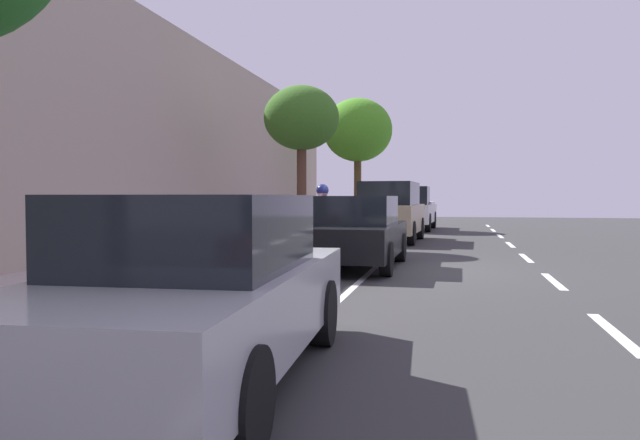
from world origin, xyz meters
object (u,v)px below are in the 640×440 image
at_px(parked_suv_tan_second, 390,211).
at_px(street_tree_mid_block, 302,120).
at_px(parked_sedan_silver_far, 196,290).
at_px(street_tree_near_cyclist, 358,131).
at_px(parked_pickup_white_nearest, 411,210).
at_px(parked_sedan_black_mid, 356,232).
at_px(cyclist_with_backpack, 321,215).
at_px(fire_hydrant, 136,277).
at_px(bicycle_at_curb, 327,250).

relative_size(parked_suv_tan_second, street_tree_mid_block, 1.04).
bearing_deg(parked_sedan_silver_far, street_tree_near_cyclist, -84.34).
xyz_separation_m(parked_pickup_white_nearest, parked_suv_tan_second, (0.19, 7.34, 0.13)).
relative_size(parked_sedan_black_mid, parked_sedan_silver_far, 0.99).
xyz_separation_m(cyclist_with_backpack, street_tree_mid_block, (1.55, -4.41, 2.67)).
bearing_deg(fire_hydrant, street_tree_mid_block, -85.53).
relative_size(street_tree_mid_block, fire_hydrant, 5.48).
distance_m(parked_pickup_white_nearest, street_tree_mid_block, 10.96).
bearing_deg(street_tree_near_cyclist, parked_suv_tan_second, 106.40).
xyz_separation_m(bicycle_at_curb, street_tree_near_cyclist, (1.77, -15.65, 4.20)).
distance_m(bicycle_at_curb, fire_hydrant, 6.43).
distance_m(parked_suv_tan_second, bicycle_at_curb, 7.82).
relative_size(parked_sedan_black_mid, fire_hydrant, 5.27).
distance_m(parked_suv_tan_second, street_tree_near_cyclist, 8.94).
distance_m(parked_suv_tan_second, cyclist_with_backpack, 7.38).
distance_m(parked_sedan_black_mid, parked_sedan_silver_far, 8.22).
relative_size(parked_pickup_white_nearest, fire_hydrant, 6.39).
height_order(parked_sedan_black_mid, parked_sedan_silver_far, same).
bearing_deg(parked_sedan_silver_far, parked_sedan_black_mid, -90.15).
bearing_deg(parked_sedan_black_mid, street_tree_mid_block, -63.07).
relative_size(cyclist_with_backpack, street_tree_near_cyclist, 0.30).
xyz_separation_m(bicycle_at_curb, cyclist_with_backpack, (0.22, -0.44, 0.72)).
height_order(cyclist_with_backpack, street_tree_mid_block, street_tree_mid_block).
xyz_separation_m(parked_sedan_black_mid, street_tree_near_cyclist, (2.37, -15.46, 3.83)).
xyz_separation_m(bicycle_at_curb, street_tree_mid_block, (1.77, -4.85, 3.39)).
relative_size(bicycle_at_curb, street_tree_mid_block, 0.37).
bearing_deg(cyclist_with_backpack, bicycle_at_curb, 116.69).
distance_m(parked_sedan_silver_far, bicycle_at_curb, 8.06).
distance_m(street_tree_near_cyclist, fire_hydrant, 22.38).
bearing_deg(parked_sedan_black_mid, parked_suv_tan_second, -89.61).
bearing_deg(street_tree_near_cyclist, cyclist_with_backpack, 95.82).
relative_size(parked_pickup_white_nearest, parked_sedan_black_mid, 1.21).
bearing_deg(street_tree_mid_block, bicycle_at_curb, 110.06).
bearing_deg(fire_hydrant, parked_sedan_silver_far, 131.35).
xyz_separation_m(street_tree_near_cyclist, fire_hydrant, (-0.88, 22.01, -3.99)).
height_order(parked_pickup_white_nearest, street_tree_near_cyclist, street_tree_near_cyclist).
height_order(parked_suv_tan_second, cyclist_with_backpack, parked_suv_tan_second).
xyz_separation_m(parked_pickup_white_nearest, parked_sedan_silver_far, (0.16, 23.15, -0.15)).
height_order(parked_suv_tan_second, street_tree_mid_block, street_tree_mid_block).
bearing_deg(parked_sedan_black_mid, parked_sedan_silver_far, 89.85).
bearing_deg(street_tree_mid_block, parked_sedan_silver_far, 100.33).
bearing_deg(cyclist_with_backpack, parked_pickup_white_nearest, -93.72).
distance_m(parked_sedan_silver_far, street_tree_mid_block, 13.43).
distance_m(parked_suv_tan_second, parked_sedan_black_mid, 7.60).
height_order(parked_suv_tan_second, parked_sedan_silver_far, parked_suv_tan_second).
height_order(parked_sedan_silver_far, street_tree_mid_block, street_tree_mid_block).
bearing_deg(bicycle_at_curb, parked_sedan_black_mid, -162.74).
bearing_deg(street_tree_near_cyclist, bicycle_at_curb, 96.46).
height_order(cyclist_with_backpack, street_tree_near_cyclist, street_tree_near_cyclist).
distance_m(parked_suv_tan_second, parked_sedan_silver_far, 15.81).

